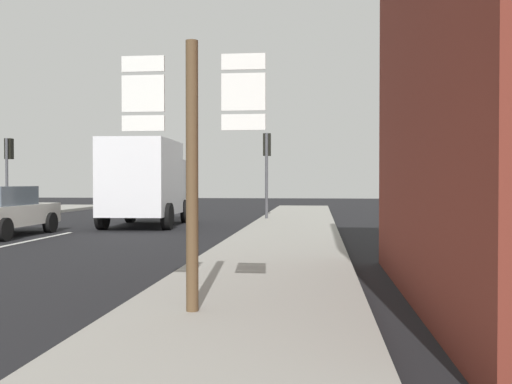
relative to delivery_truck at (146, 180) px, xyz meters
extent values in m
plane|color=black|center=(-1.61, -4.72, -1.65)|extent=(80.00, 80.00, 0.00)
cube|color=gray|center=(5.27, -6.72, -1.58)|extent=(2.94, 44.00, 0.14)
cube|color=beige|center=(-3.10, -4.18, -1.03)|extent=(1.76, 4.20, 0.60)
cylinder|color=black|center=(-2.22, -2.83, -1.33)|extent=(0.22, 0.64, 0.64)
cylinder|color=black|center=(-2.23, -5.53, -1.33)|extent=(0.22, 0.64, 0.64)
cube|color=silver|center=(0.02, -0.53, 0.10)|extent=(2.36, 3.79, 2.60)
cube|color=silver|center=(-0.09, 1.97, -0.20)|extent=(2.15, 1.39, 2.00)
cube|color=#47515B|center=(-0.09, 2.02, 0.60)|extent=(1.76, 0.18, 0.70)
cylinder|color=black|center=(-1.18, 1.87, -1.20)|extent=(0.32, 0.91, 0.90)
cylinder|color=black|center=(1.01, 1.97, -1.20)|extent=(0.32, 0.91, 0.90)
cylinder|color=black|center=(-1.03, -1.53, -1.20)|extent=(0.32, 0.91, 0.90)
cylinder|color=black|center=(1.16, -1.43, -1.20)|extent=(0.32, 0.91, 0.90)
cylinder|color=brown|center=(4.72, -13.84, -0.05)|extent=(0.14, 0.14, 3.20)
cube|color=white|center=(4.14, -13.79, 1.31)|extent=(0.50, 0.03, 0.18)
cube|color=black|center=(4.14, -13.77, 1.31)|extent=(0.43, 0.01, 0.13)
cube|color=white|center=(4.14, -13.79, 0.97)|extent=(0.50, 0.03, 0.42)
cube|color=black|center=(4.14, -13.77, 0.97)|extent=(0.43, 0.01, 0.32)
cube|color=white|center=(4.14, -13.79, 0.63)|extent=(0.50, 0.03, 0.18)
cube|color=black|center=(4.14, -13.77, 0.63)|extent=(0.43, 0.01, 0.13)
cube|color=white|center=(5.30, -13.79, 1.31)|extent=(0.50, 0.03, 0.18)
cube|color=black|center=(5.30, -13.77, 1.31)|extent=(0.43, 0.01, 0.13)
cube|color=white|center=(5.30, -13.79, 0.97)|extent=(0.50, 0.03, 0.42)
cube|color=black|center=(5.30, -13.77, 0.97)|extent=(0.43, 0.01, 0.32)
cube|color=white|center=(5.30, -13.79, 0.63)|extent=(0.50, 0.03, 0.18)
cube|color=black|center=(5.30, -13.77, 0.63)|extent=(0.43, 0.01, 0.13)
cylinder|color=#47474C|center=(4.10, 2.81, 0.12)|extent=(0.12, 0.12, 3.54)
cube|color=black|center=(4.10, 3.01, 1.44)|extent=(0.30, 0.28, 0.90)
sphere|color=#360303|center=(4.10, 3.15, 1.71)|extent=(0.18, 0.18, 0.18)
sphere|color=#3C2303|center=(4.10, 3.15, 1.43)|extent=(0.18, 0.18, 0.18)
sphere|color=#0CA526|center=(4.10, 3.15, 1.15)|extent=(0.18, 0.18, 0.18)
cylinder|color=#47474C|center=(-7.31, 3.70, 0.09)|extent=(0.12, 0.12, 3.49)
cube|color=black|center=(-7.31, 3.90, 1.39)|extent=(0.30, 0.28, 0.90)
sphere|color=#360303|center=(-7.31, 4.04, 1.66)|extent=(0.18, 0.18, 0.18)
sphere|color=#3C2303|center=(-7.31, 4.04, 1.38)|extent=(0.18, 0.18, 0.18)
sphere|color=#0CA526|center=(-7.31, 4.04, 1.10)|extent=(0.18, 0.18, 0.18)
camera|label=1|loc=(6.13, -20.31, -0.04)|focal=40.90mm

